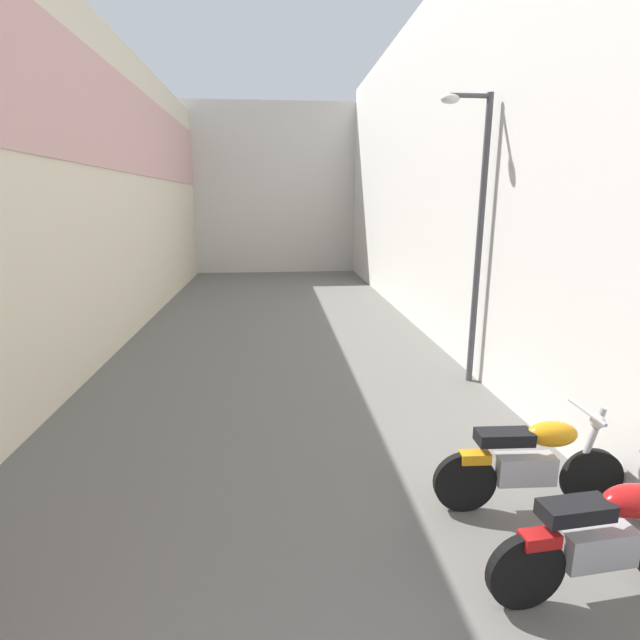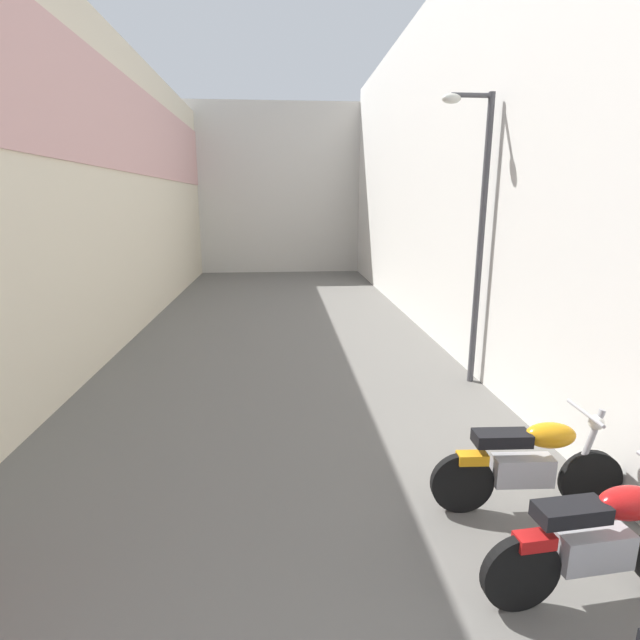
{
  "view_description": "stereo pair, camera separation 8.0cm",
  "coord_description": "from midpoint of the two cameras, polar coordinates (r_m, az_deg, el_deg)",
  "views": [
    {
      "loc": [
        -0.09,
        0.57,
        2.92
      ],
      "look_at": [
        0.53,
        7.24,
        1.28
      ],
      "focal_mm": 27.45,
      "sensor_mm": 36.0,
      "label": 1
    },
    {
      "loc": [
        -0.01,
        0.57,
        2.92
      ],
      "look_at": [
        0.53,
        7.24,
        1.28
      ],
      "focal_mm": 27.45,
      "sensor_mm": 36.0,
      "label": 2
    }
  ],
  "objects": [
    {
      "name": "building_left",
      "position": [
        10.48,
        -24.26,
        13.95
      ],
      "size": [
        0.45,
        21.05,
        6.27
      ],
      "color": "beige",
      "rests_on": "ground"
    },
    {
      "name": "building_right",
      "position": [
        10.57,
        15.38,
        16.83
      ],
      "size": [
        0.45,
        21.05,
        7.14
      ],
      "color": "silver",
      "rests_on": "ground"
    },
    {
      "name": "street_lamp",
      "position": [
        8.04,
        18.04,
        10.96
      ],
      "size": [
        0.79,
        0.18,
        4.45
      ],
      "color": "#47474C",
      "rests_on": "ground"
    },
    {
      "name": "motorcycle_fourth",
      "position": [
        5.24,
        23.65,
        -14.98
      ],
      "size": [
        1.85,
        0.58,
        1.04
      ],
      "color": "black",
      "rests_on": "ground"
    },
    {
      "name": "ground_plane",
      "position": [
        8.47,
        -4.03,
        -6.41
      ],
      "size": [
        37.05,
        37.05,
        0.0
      ],
      "primitive_type": "plane",
      "color": "#66635E"
    },
    {
      "name": "motorcycle_third",
      "position": [
        4.47,
        30.53,
        -21.12
      ],
      "size": [
        1.85,
        0.58,
        1.04
      ],
      "color": "black",
      "rests_on": "ground"
    },
    {
      "name": "building_far_end",
      "position": [
        21.49,
        -4.66,
        14.87
      ],
      "size": [
        9.49,
        2.0,
        6.7
      ],
      "primitive_type": "cube",
      "color": "beige",
      "rests_on": "ground"
    }
  ]
}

